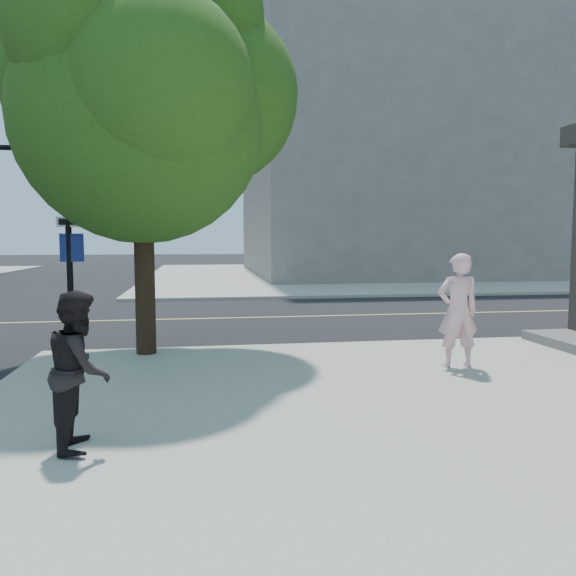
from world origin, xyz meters
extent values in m
plane|color=black|center=(0.00, 0.00, 0.00)|extent=(140.00, 140.00, 0.00)
cube|color=black|center=(0.00, 4.50, 0.01)|extent=(140.00, 9.00, 0.01)
cube|color=#A6A799|center=(13.50, 21.50, 0.06)|extent=(29.00, 25.00, 0.12)
cube|color=slate|center=(14.00, 22.00, 7.12)|extent=(18.00, 16.00, 14.00)
imported|color=#EFB4C2|center=(5.93, -2.38, 1.03)|extent=(0.70, 0.49, 1.82)
imported|color=black|center=(0.71, -5.03, 0.89)|extent=(0.65, 0.80, 1.55)
cylinder|color=black|center=(0.91, -0.50, 1.88)|extent=(0.35, 0.35, 3.53)
sphere|color=#2E5818|center=(0.91, -0.50, 4.24)|extent=(4.31, 4.31, 4.31)
sphere|color=#2E5818|center=(2.09, 0.09, 4.82)|extent=(3.33, 3.33, 3.33)
sphere|color=#2E5818|center=(-0.07, 0.28, 5.02)|extent=(3.14, 3.14, 3.14)
sphere|color=#2E5818|center=(1.30, -1.58, 4.53)|extent=(2.94, 2.94, 2.94)
sphere|color=#2E5818|center=(0.32, -1.28, 5.41)|extent=(2.74, 2.74, 2.74)
sphere|color=#2E5818|center=(1.79, -0.50, 6.00)|extent=(2.55, 2.55, 2.55)
cylinder|color=black|center=(-0.40, -0.30, 2.01)|extent=(0.11, 0.11, 3.79)
cube|color=white|center=(-0.35, -0.32, 2.46)|extent=(0.50, 0.04, 0.18)
cube|color=navy|center=(-0.35, -0.32, 2.01)|extent=(0.41, 0.04, 0.50)
imported|color=black|center=(-0.40, -0.30, 3.19)|extent=(0.15, 0.18, 0.90)
camera|label=1|loc=(1.90, -10.61, 2.17)|focal=34.64mm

